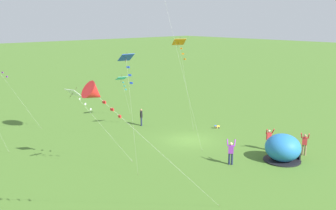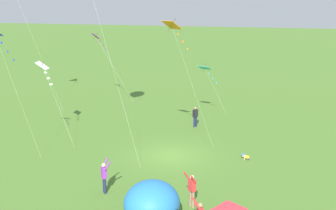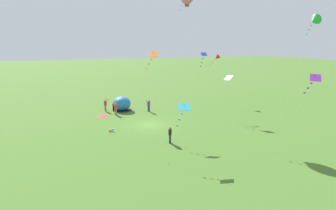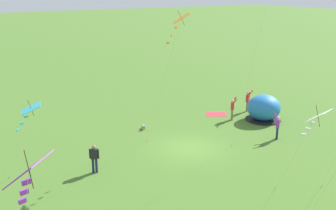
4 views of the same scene
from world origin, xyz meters
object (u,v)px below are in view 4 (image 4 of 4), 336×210
object	(u,v)px
person_arms_raised	(248,100)
kite_purple	(28,176)
popup_tent	(264,108)
kite_white	(316,119)
person_flying_kite	(232,108)
person_with_toddler	(278,126)
kite_orange	(179,22)
person_far_back	(94,157)
kite_cyan	(29,111)
toddler_crawling	(144,127)

from	to	relation	value
person_arms_raised	kite_purple	xyz separation A→B (m)	(21.43, 15.81, 5.52)
popup_tent	kite_white	world-z (taller)	kite_white
person_arms_raised	kite_purple	bearing A→B (deg)	36.41
person_flying_kite	person_with_toddler	xyz separation A→B (m)	(0.04, 4.87, 0.00)
person_with_toddler	kite_purple	xyz separation A→B (m)	(18.79, 9.92, 5.52)
kite_orange	person_far_back	bearing A→B (deg)	-1.89
person_far_back	kite_purple	world-z (taller)	kite_purple
person_arms_raised	kite_white	distance (m)	17.96
person_flying_kite	kite_white	bearing A→B (deg)	61.18
person_arms_raised	kite_orange	xyz separation A→B (m)	(9.88, 4.20, 7.40)
person_with_toddler	kite_cyan	distance (m)	16.68
person_flying_kite	person_arms_raised	bearing A→B (deg)	-158.67
toddler_crawling	person_far_back	world-z (taller)	person_far_back
toddler_crawling	kite_cyan	bearing A→B (deg)	27.61
popup_tent	kite_purple	distance (m)	25.50
person_flying_kite	kite_white	xyz separation A→B (m)	(7.33, 13.32, 4.30)
person_with_toddler	kite_orange	xyz separation A→B (m)	(7.24, -1.69, 7.40)
kite_orange	person_flying_kite	bearing A→B (deg)	-156.38
person_far_back	person_flying_kite	xyz separation A→B (m)	(-12.97, -2.99, 0.03)
kite_orange	kite_white	distance (m)	10.60
kite_orange	kite_cyan	world-z (taller)	kite_orange
person_flying_kite	kite_cyan	bearing A→B (deg)	10.13
person_flying_kite	kite_purple	distance (m)	24.57
popup_tent	kite_orange	bearing A→B (deg)	11.00
popup_tent	person_far_back	world-z (taller)	popup_tent
popup_tent	kite_purple	xyz separation A→B (m)	(20.96, 13.44, 5.53)
toddler_crawling	kite_orange	distance (m)	9.64
toddler_crawling	kite_white	distance (m)	16.03
person_with_toddler	popup_tent	bearing A→B (deg)	-121.63
kite_white	popup_tent	bearing A→B (deg)	-128.32
person_arms_raised	kite_cyan	size ratio (longest dim) A/B	0.39
person_far_back	person_with_toddler	size ratio (longest dim) A/B	0.91
person_with_toddler	kite_orange	distance (m)	10.49
toddler_crawling	person_arms_raised	xyz separation A→B (m)	(-9.74, 0.85, 0.82)
toddler_crawling	kite_orange	world-z (taller)	kite_orange
person_far_back	person_flying_kite	world-z (taller)	person_flying_kite
kite_orange	kite_cyan	size ratio (longest dim) A/B	1.86
toddler_crawling	person_flying_kite	bearing A→B (deg)	165.35
kite_orange	kite_purple	xyz separation A→B (m)	(11.56, 11.61, -1.87)
popup_tent	person_with_toddler	xyz separation A→B (m)	(2.17, 3.52, 0.00)
person_far_back	kite_white	xyz separation A→B (m)	(-5.64, 10.33, 4.33)
person_flying_kite	kite_orange	xyz separation A→B (m)	(7.28, 3.18, 7.40)
person_with_toddler	kite_orange	world-z (taller)	kite_orange
toddler_crawling	person_far_back	bearing A→B (deg)	39.81
kite_orange	kite_cyan	distance (m)	9.88
person_far_back	kite_orange	distance (m)	9.36
popup_tent	kite_purple	bearing A→B (deg)	32.67
person_far_back	person_with_toddler	distance (m)	13.07
person_flying_kite	person_with_toddler	size ratio (longest dim) A/B	1.00
kite_cyan	kite_white	bearing A→B (deg)	130.63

